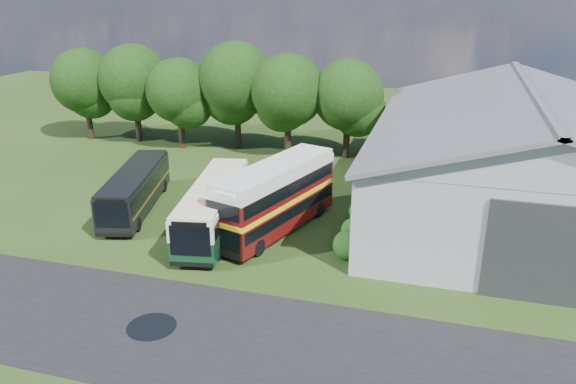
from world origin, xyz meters
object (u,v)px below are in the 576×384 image
(storage_shed, at_px, (523,150))
(bus_green_single, at_px, (214,206))
(bus_maroon_double, at_px, (276,198))
(bus_dark_single, at_px, (135,189))

(storage_shed, xyz_separation_m, bus_green_single, (-17.91, -8.61, -2.59))
(bus_maroon_double, bearing_deg, bus_dark_single, -166.79)
(storage_shed, height_order, bus_green_single, storage_shed)
(storage_shed, relative_size, bus_green_single, 2.25)
(storage_shed, height_order, bus_dark_single, storage_shed)
(bus_maroon_double, bearing_deg, storage_shed, 45.07)
(bus_green_single, distance_m, bus_maroon_double, 3.79)
(storage_shed, distance_m, bus_maroon_double, 16.33)
(bus_green_single, height_order, bus_maroon_double, bus_maroon_double)
(storage_shed, distance_m, bus_green_single, 20.04)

